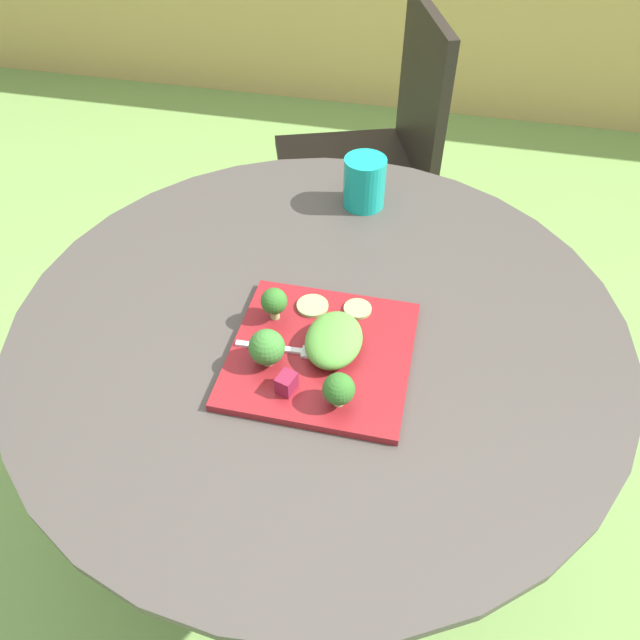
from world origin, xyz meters
The scene contains 13 objects.
ground_plane centered at (0.00, 0.00, 0.00)m, with size 12.00×12.00×0.00m, color #70994C.
patio_table centered at (0.00, 0.00, 0.50)m, with size 1.07×1.07×0.71m.
patio_chair centered at (-0.02, 0.96, 0.53)m, with size 0.56×0.56×0.90m.
salad_plate centered at (0.02, -0.09, 0.72)m, with size 0.29×0.29×0.01m, color maroon.
drinking_glass centered at (0.02, 0.36, 0.76)m, with size 0.09×0.09×0.11m.
fork centered at (-0.02, -0.10, 0.73)m, with size 0.15×0.03×0.00m.
lettuce_mound centered at (0.04, -0.08, 0.75)m, with size 0.09×0.12×0.05m, color #519338.
broccoli_floret_0 centered at (-0.07, -0.03, 0.76)m, with size 0.05×0.05×0.06m.
broccoli_floret_1 centered at (0.07, -0.18, 0.76)m, with size 0.05×0.05×0.06m.
broccoli_floret_2 centered at (-0.05, -0.13, 0.76)m, with size 0.06×0.06×0.06m.
cucumber_slice_0 centered at (-0.01, 0.01, 0.73)m, with size 0.06×0.06×0.01m, color #8EB766.
cucumber_slice_1 centered at (0.06, 0.02, 0.73)m, with size 0.05×0.05×0.01m, color #8EB766.
beet_chunk_0 centered at (-0.01, -0.18, 0.74)m, with size 0.03×0.02×0.03m, color maroon.
Camera 1 is at (0.17, -0.75, 1.48)m, focal length 34.98 mm.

